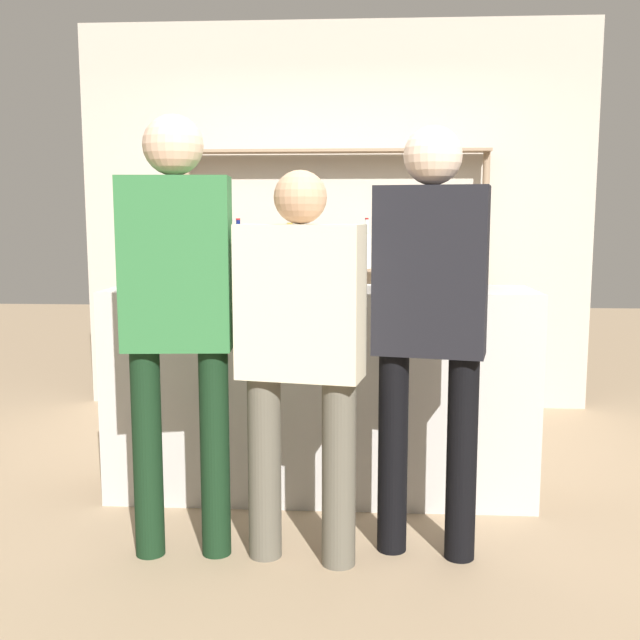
% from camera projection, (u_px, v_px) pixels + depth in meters
% --- Properties ---
extents(ground_plane, '(16.00, 16.00, 0.00)m').
position_uv_depth(ground_plane, '(320.00, 492.00, 3.89)').
color(ground_plane, '#9E8466').
extents(bar_counter, '(2.13, 0.52, 1.06)m').
position_uv_depth(bar_counter, '(320.00, 392.00, 3.81)').
color(bar_counter, '#B7B2AD').
rests_on(bar_counter, ground_plane).
extents(back_wall, '(3.73, 0.12, 2.80)m').
position_uv_depth(back_wall, '(335.00, 219.00, 5.53)').
color(back_wall, '#B2A899').
rests_on(back_wall, ground_plane).
extents(back_shelf, '(2.18, 0.18, 1.89)m').
position_uv_depth(back_shelf, '(333.00, 240.00, 5.37)').
color(back_shelf, '#897056').
rests_on(back_shelf, ground_plane).
extents(counter_bottle_0, '(0.08, 0.08, 0.33)m').
position_uv_depth(counter_bottle_0, '(155.00, 263.00, 3.81)').
color(counter_bottle_0, black).
rests_on(counter_bottle_0, bar_counter).
extents(counter_bottle_1, '(0.07, 0.07, 0.33)m').
position_uv_depth(counter_bottle_1, '(290.00, 264.00, 3.72)').
color(counter_bottle_1, silver).
rests_on(counter_bottle_1, bar_counter).
extents(counter_bottle_2, '(0.08, 0.08, 0.34)m').
position_uv_depth(counter_bottle_2, '(158.00, 264.00, 3.72)').
color(counter_bottle_2, black).
rests_on(counter_bottle_2, bar_counter).
extents(wine_glass, '(0.08, 0.08, 0.16)m').
position_uv_depth(wine_glass, '(211.00, 265.00, 3.77)').
color(wine_glass, silver).
rests_on(wine_glass, bar_counter).
extents(ice_bucket, '(0.20, 0.20, 0.25)m').
position_uv_depth(ice_bucket, '(466.00, 263.00, 3.76)').
color(ice_bucket, black).
rests_on(ice_bucket, bar_counter).
extents(customer_center, '(0.53, 0.30, 1.60)m').
position_uv_depth(customer_center, '(301.00, 342.00, 3.00)').
color(customer_center, '#575347').
rests_on(customer_center, ground_plane).
extents(customer_left, '(0.45, 0.24, 1.82)m').
position_uv_depth(customer_left, '(177.00, 300.00, 3.03)').
color(customer_left, black).
rests_on(customer_left, ground_plane).
extents(customer_right, '(0.48, 0.29, 1.78)m').
position_uv_depth(customer_right, '(430.00, 308.00, 3.04)').
color(customer_right, black).
rests_on(customer_right, ground_plane).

